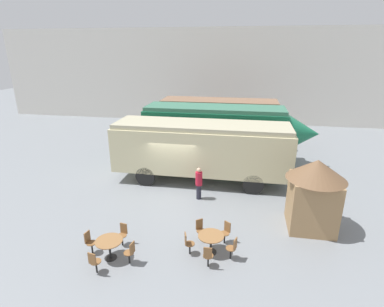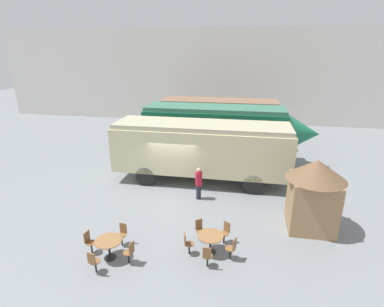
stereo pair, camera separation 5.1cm
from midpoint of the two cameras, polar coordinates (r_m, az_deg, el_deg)
The scene contains 18 objects.
ground_plane at distance 16.40m, azimuth -3.58°, elevation -6.26°, with size 80.00×80.00×0.00m, color gray.
backdrop_wall at distance 30.20m, azimuth 3.37°, elevation 14.44°, with size 44.00×0.15×9.00m.
passenger_coach_wooden at distance 23.45m, azimuth 5.05°, elevation 6.79°, with size 8.89×2.82×3.40m.
streamlined_locomotive at distance 19.39m, azimuth 6.62°, elevation 4.69°, with size 10.91×2.57×3.63m.
passenger_coach_vintage at distance 16.42m, azimuth 1.73°, elevation 1.27°, with size 9.55×2.70×3.31m.
cafe_table_near at distance 11.37m, azimuth -15.62°, elevation -16.22°, with size 0.96×0.96×0.74m.
cafe_table_mid at distance 11.28m, azimuth 3.49°, elevation -15.86°, with size 0.95×0.95×0.72m.
cafe_chair_0 at distance 11.88m, azimuth -19.05°, elevation -15.46°, with size 0.38×0.36×0.87m.
cafe_chair_1 at distance 10.90m, azimuth -18.29°, elevation -18.90°, with size 0.36×0.38×0.87m.
cafe_chair_2 at distance 11.01m, azimuth -11.77°, elevation -17.78°, with size 0.38×0.36×0.87m.
cafe_chair_3 at distance 11.98m, azimuth -13.16°, elevation -14.49°, with size 0.36×0.38×0.87m.
cafe_chair_4 at distance 11.07m, azimuth 7.65°, elevation -17.27°, with size 0.39×0.37×0.87m.
cafe_chair_5 at distance 11.85m, azimuth 6.35°, elevation -14.46°, with size 0.40×0.40×0.87m.
cafe_chair_6 at distance 11.93m, azimuth 1.44°, elevation -14.07°, with size 0.40×0.40×0.87m.
cafe_chair_7 at distance 11.21m, azimuth -0.94°, elevation -16.55°, with size 0.39×0.37×0.87m.
cafe_chair_8 at distance 10.65m, azimuth 2.91°, elevation -18.79°, with size 0.36×0.36×0.87m.
visitor_person at distance 14.71m, azimuth 1.21°, elevation -5.50°, with size 0.34×0.34×1.65m.
ticket_kiosk at distance 13.08m, azimuth 22.11°, elevation -6.61°, with size 2.34×2.34×3.00m.
Camera 1 is at (3.57, -14.35, 7.09)m, focal length 28.00 mm.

